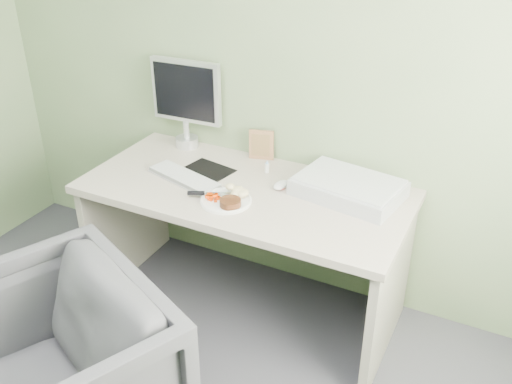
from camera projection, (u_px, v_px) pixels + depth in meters
The scene contains 14 objects.
wall_back at pixel (279, 43), 2.77m from camera, with size 3.50×3.50×0.00m, color gray.
desk at pixel (245, 220), 2.86m from camera, with size 1.60×0.75×0.73m.
plate at pixel (226, 201), 2.65m from camera, with size 0.24×0.24×0.01m, color white.
steak at pixel (230, 203), 2.59m from camera, with size 0.10×0.10×0.03m, color black.
potato_pile at pixel (236, 190), 2.67m from camera, with size 0.11×0.08×0.06m, color tan.
carrot_heap at pixel (213, 196), 2.65m from camera, with size 0.05×0.05×0.04m, color #EE3D05.
steak_knife at pixel (203, 193), 2.68m from camera, with size 0.20×0.11×0.02m.
mousepad at pixel (206, 171), 2.93m from camera, with size 0.25×0.22×0.00m, color black.
keyboard at pixel (184, 177), 2.84m from camera, with size 0.41×0.12×0.02m, color white.
computer_mouse at pixel (281, 185), 2.77m from camera, with size 0.05×0.10×0.03m, color white.
photo_frame at pixel (261, 145), 3.02m from camera, with size 0.13×0.02×0.17m, color #956545.
eyedrop_bottle at pixel (267, 167), 2.91m from camera, with size 0.02×0.02×0.07m.
scanner at pixel (348, 188), 2.69m from camera, with size 0.49×0.32×0.08m, color #AFB2B6.
monitor at pixel (186, 99), 3.09m from camera, with size 0.41×0.13×0.49m.
Camera 1 is at (1.14, -0.53, 2.06)m, focal length 40.00 mm.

